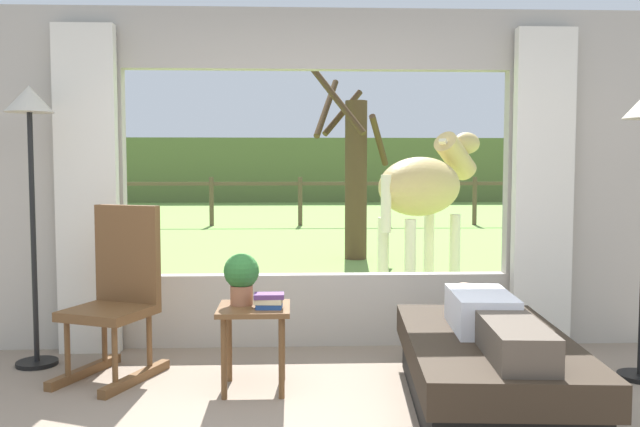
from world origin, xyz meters
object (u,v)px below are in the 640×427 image
object	(u,v)px
recliner_sofa	(488,371)
side_table	(254,322)
reclining_person	(491,320)
horse	(425,188)
rocking_chair	(118,293)
pasture_tree	(354,171)
floor_lamp_left	(30,140)
book_stack	(269,301)
potted_plant	(241,275)

from	to	relation	value
recliner_sofa	side_table	world-z (taller)	side_table
reclining_person	horse	distance (m)	3.27
rocking_chair	side_table	bearing A→B (deg)	2.95
horse	side_table	bearing A→B (deg)	-76.25
side_table	pasture_tree	xyz separation A→B (m)	(1.14, 5.65, 0.87)
rocking_chair	floor_lamp_left	size ratio (longest dim) A/B	0.58
reclining_person	book_stack	bearing A→B (deg)	167.94
floor_lamp_left	pasture_tree	bearing A→B (deg)	62.18
book_stack	pasture_tree	bearing A→B (deg)	79.58
recliner_sofa	side_table	size ratio (longest dim) A/B	3.39
recliner_sofa	rocking_chair	xyz separation A→B (m)	(-2.25, 0.71, 0.33)
floor_lamp_left	recliner_sofa	bearing A→B (deg)	-18.31
side_table	pasture_tree	distance (m)	5.83
recliner_sofa	pasture_tree	size ratio (longest dim) A/B	0.62
side_table	horse	bearing A→B (deg)	59.85
side_table	floor_lamp_left	world-z (taller)	floor_lamp_left
recliner_sofa	pasture_tree	bearing A→B (deg)	96.40
rocking_chair	side_table	xyz separation A→B (m)	(0.91, -0.33, -0.12)
reclining_person	horse	xyz separation A→B (m)	(0.26, 3.20, 0.63)
potted_plant	floor_lamp_left	size ratio (longest dim) A/B	0.17
reclining_person	book_stack	xyz separation A→B (m)	(-1.25, 0.37, 0.04)
side_table	horse	xyz separation A→B (m)	(1.61, 2.76, 0.73)
floor_lamp_left	pasture_tree	size ratio (longest dim) A/B	0.67
recliner_sofa	reclining_person	xyz separation A→B (m)	(0.00, -0.05, 0.30)
recliner_sofa	floor_lamp_left	size ratio (longest dim) A/B	0.92
recliner_sofa	potted_plant	xyz separation A→B (m)	(-1.42, 0.44, 0.48)
recliner_sofa	pasture_tree	xyz separation A→B (m)	(-0.20, 6.03, 1.08)
recliner_sofa	floor_lamp_left	world-z (taller)	floor_lamp_left
floor_lamp_left	pasture_tree	distance (m)	5.75
recliner_sofa	rocking_chair	bearing A→B (deg)	167.01
horse	pasture_tree	size ratio (longest dim) A/B	0.61
book_stack	horse	world-z (taller)	horse
rocking_chair	horse	world-z (taller)	horse
floor_lamp_left	potted_plant	bearing A→B (deg)	-19.39
rocking_chair	pasture_tree	size ratio (longest dim) A/B	0.39
floor_lamp_left	horse	world-z (taller)	floor_lamp_left
floor_lamp_left	horse	bearing A→B (deg)	34.89
potted_plant	floor_lamp_left	distance (m)	1.76
potted_plant	floor_lamp_left	xyz separation A→B (m)	(-1.46, 0.51, 0.85)
side_table	book_stack	size ratio (longest dim) A/B	2.83
side_table	reclining_person	bearing A→B (deg)	-17.76
reclining_person	rocking_chair	size ratio (longest dim) A/B	1.28
recliner_sofa	floor_lamp_left	distance (m)	3.32
horse	book_stack	bearing A→B (deg)	-74.28
side_table	rocking_chair	bearing A→B (deg)	160.10
book_stack	floor_lamp_left	distance (m)	2.01
book_stack	floor_lamp_left	bearing A→B (deg)	158.82
reclining_person	potted_plant	world-z (taller)	potted_plant
potted_plant	horse	world-z (taller)	horse
potted_plant	book_stack	world-z (taller)	potted_plant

